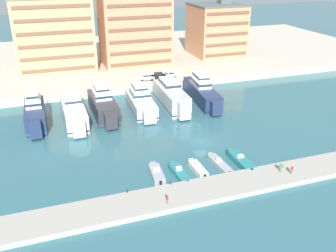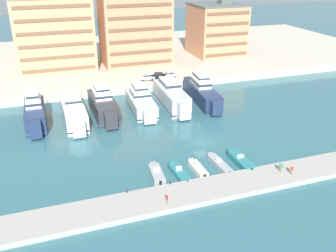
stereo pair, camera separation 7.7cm
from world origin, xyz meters
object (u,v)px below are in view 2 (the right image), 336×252
Objects in this scene: motorboat_teal_center at (241,160)px; motorboat_cream_mid_left at (198,168)px; motorboat_grey_far_left at (156,173)px; car_silver_mid_left at (169,75)px; motorboat_grey_center_left at (219,164)px; car_black_left at (158,76)px; pedestrian_near_edge at (281,166)px; pedestrian_far_side at (167,198)px; yacht_navy_center_right at (202,92)px; yacht_white_left at (74,111)px; yacht_silver_center_left at (141,102)px; yacht_navy_far_left at (35,113)px; motorboat_teal_left at (179,173)px; yacht_charcoal_mid_left at (103,105)px; car_silver_far_left at (147,77)px; pedestrian_mid_deck at (292,169)px; yacht_silver_center at (172,96)px.

motorboat_cream_mid_left is at bearing 179.03° from motorboat_teal_center.
car_silver_mid_left is at bearing 68.24° from motorboat_grey_far_left.
motorboat_grey_center_left is 1.77× the size of car_black_left.
pedestrian_near_edge is 1.00× the size of pedestrian_far_side.
yacht_navy_center_right reaches higher than pedestrian_near_edge.
motorboat_grey_far_left is at bearing -111.76° from car_silver_mid_left.
yacht_navy_center_right is 2.70× the size of motorboat_teal_center.
yacht_white_left is at bearing 110.01° from motorboat_grey_far_left.
yacht_silver_center_left is 0.83× the size of yacht_navy_center_right.
yacht_navy_far_left is at bearing -178.61° from yacht_silver_center_left.
motorboat_grey_far_left is 6.99m from motorboat_cream_mid_left.
motorboat_teal_left is at bearing 159.25° from pedestrian_near_edge.
yacht_charcoal_mid_left reaches higher than car_silver_mid_left.
motorboat_grey_far_left is 20.05m from pedestrian_near_edge.
motorboat_teal_left is at bearing -12.69° from motorboat_grey_far_left.
motorboat_grey_center_left is (11.10, -0.34, -0.12)m from motorboat_grey_far_left.
yacht_navy_far_left reaches higher than car_silver_far_left.
yacht_white_left is 3.19× the size of motorboat_cream_mid_left.
pedestrian_mid_deck is at bearing -83.74° from car_black_left.
car_silver_far_left reaches higher than motorboat_cream_mid_left.
motorboat_teal_left is 1.66× the size of car_black_left.
pedestrian_near_edge is at bearing -80.21° from yacht_silver_center.
yacht_navy_center_right reaches higher than motorboat_teal_left.
yacht_navy_center_right is 3.51× the size of motorboat_cream_mid_left.
car_silver_far_left is at bearing 46.42° from yacht_charcoal_mid_left.
car_silver_mid_left reaches higher than pedestrian_far_side.
car_black_left reaches higher than motorboat_grey_far_left.
yacht_silver_center_left is 10.21× the size of pedestrian_near_edge.
yacht_white_left is 1.10× the size of yacht_silver_center_left.
yacht_navy_far_left is 52.17m from pedestrian_mid_deck.
yacht_charcoal_mid_left is 1.03× the size of yacht_silver_center_left.
motorboat_teal_center is at bearing -48.49° from yacht_white_left.
pedestrian_far_side is at bearing -177.58° from pedestrian_mid_deck.
car_silver_mid_left is (6.39, 0.21, 0.00)m from car_silver_far_left.
yacht_white_left is 4.54× the size of car_black_left.
pedestrian_far_side is at bearing -120.21° from yacht_navy_center_right.
pedestrian_mid_deck is (16.48, -6.94, 1.37)m from motorboat_teal_left.
pedestrian_near_edge is at bearing 136.56° from pedestrian_mid_deck.
car_black_left reaches higher than motorboat_cream_mid_left.
car_black_left is (-0.52, 44.70, 2.54)m from motorboat_teal_center.
car_silver_mid_left is at bearing 86.67° from motorboat_teal_center.
yacht_white_left is at bearing -148.99° from car_silver_mid_left.
yacht_navy_far_left is 0.85× the size of yacht_silver_center.
motorboat_cream_mid_left is 45.92m from car_silver_mid_left.
motorboat_cream_mid_left is (-5.85, -29.21, -2.10)m from yacht_silver_center.
yacht_charcoal_mid_left is at bearing 93.39° from pedestrian_far_side.
motorboat_grey_center_left is at bearing -1.73° from motorboat_grey_far_left.
motorboat_grey_far_left is at bearing 82.28° from pedestrian_far_side.
pedestrian_near_edge is at bearing -19.26° from motorboat_grey_far_left.
pedestrian_near_edge reaches higher than motorboat_teal_center.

